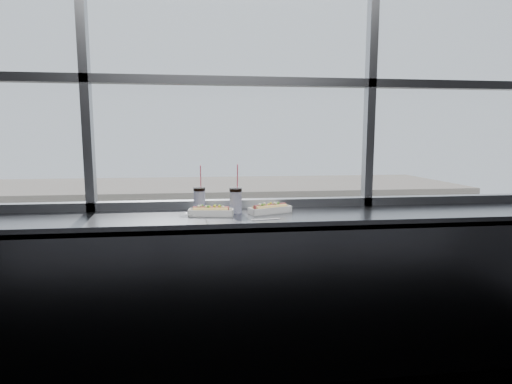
{
  "coord_description": "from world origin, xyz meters",
  "views": [
    {
      "loc": [
        -0.2,
        -1.37,
        1.6
      ],
      "look_at": [
        0.12,
        1.23,
        1.25
      ],
      "focal_mm": 28.0,
      "sensor_mm": 36.0,
      "label": 1
    }
  ],
  "objects": [
    {
      "name": "hotdog_tray_left",
      "position": [
        -0.18,
        1.22,
        1.13
      ],
      "size": [
        0.3,
        0.13,
        0.07
      ],
      "rotation": [
        0.0,
        0.0,
        -0.13
      ],
      "color": "white",
      "rests_on": "counter"
    },
    {
      "name": "car_near_c",
      "position": [
        -1.65,
        17.5,
        -9.78
      ],
      "size": [
        2.93,
        6.95,
        2.31
      ],
      "primitive_type": "imported",
      "rotation": [
        0.0,
        0.0,
        1.58
      ],
      "color": "maroon",
      "rests_on": "street_asphalt"
    },
    {
      "name": "car_near_d",
      "position": [
        8.45,
        17.5,
        -9.86
      ],
      "size": [
        3.35,
        6.71,
        2.15
      ],
      "primitive_type": "imported",
      "rotation": [
        0.0,
        0.0,
        1.67
      ],
      "color": "white",
      "rests_on": "street_asphalt"
    },
    {
      "name": "loose_straw",
      "position": [
        0.16,
        1.03,
        1.1
      ],
      "size": [
        0.19,
        0.04,
        0.01
      ],
      "primitive_type": "cylinder",
      "rotation": [
        0.0,
        1.57,
        0.16
      ],
      "color": "white",
      "rests_on": "counter"
    },
    {
      "name": "tree_right",
      "position": [
        11.32,
        29.5,
        -7.32
      ],
      "size": [
        3.47,
        3.47,
        5.42
      ],
      "color": "#47382B",
      "rests_on": "far_sidewalk"
    },
    {
      "name": "far_building",
      "position": [
        0.0,
        39.5,
        -7.0
      ],
      "size": [
        50.0,
        14.0,
        8.0
      ],
      "primitive_type": "cube",
      "color": "gray",
      "rests_on": "plaza_ground"
    },
    {
      "name": "tree_center",
      "position": [
        0.36,
        29.5,
        -7.1
      ],
      "size": [
        3.68,
        3.68,
        5.74
      ],
      "color": "#47382B",
      "rests_on": "far_sidewalk"
    },
    {
      "name": "hotdog_tray_right",
      "position": [
        0.22,
        1.26,
        1.13
      ],
      "size": [
        0.31,
        0.19,
        0.07
      ],
      "rotation": [
        0.0,
        0.0,
        0.35
      ],
      "color": "white",
      "rests_on": "counter"
    },
    {
      "name": "window_mullions",
      "position": [
        0.0,
        1.5,
        2.3
      ],
      "size": [
        6.0,
        0.08,
        2.4
      ],
      "primitive_type": null,
      "color": "gray",
      "rests_on": "ground"
    },
    {
      "name": "counter",
      "position": [
        0.0,
        1.23,
        1.07
      ],
      "size": [
        6.0,
        0.55,
        0.06
      ],
      "primitive_type": "cube",
      "color": "slate",
      "rests_on": "ground"
    },
    {
      "name": "soda_cup_left",
      "position": [
        -0.25,
        1.4,
        1.19
      ],
      "size": [
        0.09,
        0.09,
        0.32
      ],
      "color": "white",
      "rests_on": "counter"
    },
    {
      "name": "far_sidewalk",
      "position": [
        0.0,
        29.5,
        -10.98
      ],
      "size": [
        80.0,
        6.0,
        0.04
      ],
      "primitive_type": "cube",
      "color": "#ABA491",
      "rests_on": "plaza_ground"
    },
    {
      "name": "car_near_b",
      "position": [
        -5.82,
        17.5,
        -9.89
      ],
      "size": [
        3.02,
        6.44,
        2.09
      ],
      "primitive_type": "imported",
      "rotation": [
        0.0,
        0.0,
        1.51
      ],
      "color": "black",
      "rests_on": "street_asphalt"
    },
    {
      "name": "street_asphalt",
      "position": [
        0.0,
        21.5,
        -10.97
      ],
      "size": [
        80.0,
        10.0,
        0.06
      ],
      "primitive_type": "cube",
      "color": "black",
      "rests_on": "plaza_ground"
    },
    {
      "name": "car_far_c",
      "position": [
        11.16,
        25.5,
        -9.87
      ],
      "size": [
        3.22,
        6.61,
        2.14
      ],
      "primitive_type": "imported",
      "rotation": [
        0.0,
        0.0,
        1.48
      ],
      "color": "silver",
      "rests_on": "street_asphalt"
    },
    {
      "name": "wall_back_lower",
      "position": [
        0.0,
        1.5,
        0.55
      ],
      "size": [
        6.0,
        0.0,
        6.0
      ],
      "primitive_type": "plane",
      "rotation": [
        1.57,
        0.0,
        0.0
      ],
      "color": "black",
      "rests_on": "ground"
    },
    {
      "name": "car_near_e",
      "position": [
        12.13,
        17.5,
        -9.78
      ],
      "size": [
        2.95,
        6.97,
        2.32
      ],
      "primitive_type": "imported",
      "rotation": [
        0.0,
        0.0,
        1.58
      ],
      "color": "navy",
      "rests_on": "street_asphalt"
    },
    {
      "name": "car_far_a",
      "position": [
        -10.76,
        25.5,
        -9.78
      ],
      "size": [
        3.29,
        7.09,
        2.31
      ],
      "primitive_type": "imported",
      "rotation": [
        0.0,
        0.0,
        1.51
      ],
      "color": "#323232",
      "rests_on": "street_asphalt"
    },
    {
      "name": "soda_cup_right",
      "position": [
        -0.01,
        1.3,
        1.2
      ],
      "size": [
        0.09,
        0.09,
        0.33
      ],
      "color": "white",
      "rests_on": "counter"
    },
    {
      "name": "pedestrian_a",
      "position": [
        -7.43,
        29.04,
        -9.81
      ],
      "size": [
        1.03,
        0.77,
        2.31
      ],
      "primitive_type": "imported",
      "color": "#66605B",
      "rests_on": "far_sidewalk"
    },
    {
      "name": "wrapper",
      "position": [
        -0.33,
        1.22,
        1.11
      ],
      "size": [
        0.11,
        0.08,
        0.03
      ],
      "primitive_type": "ellipsoid",
      "color": "silver",
      "rests_on": "counter"
    },
    {
      "name": "car_far_b",
      "position": [
        3.4,
        25.5,
        -9.92
      ],
      "size": [
        2.61,
        6.14,
        2.04
      ],
      "primitive_type": "imported",
      "rotation": [
        0.0,
        0.0,
        1.58
      ],
      "color": "#951600",
      "rests_on": "street_asphalt"
    },
    {
      "name": "plaza_ground",
      "position": [
        0.0,
        45.0,
        -11.0
      ],
      "size": [
        120.0,
        120.0,
        0.0
      ],
      "primitive_type": "plane",
      "color": "#ABA491",
      "rests_on": "ground"
    },
    {
      "name": "pedestrian_d",
      "position": [
        11.0,
        28.63,
        -10.04
      ],
      "size": [
        0.82,
        0.61,
        1.84
      ],
      "primitive_type": "imported",
      "rotation": [
        0.0,
        0.0,
        3.14
      ],
      "color": "#66605B",
      "rests_on": "far_sidewalk"
    },
    {
      "name": "counter_fascia",
      "position": [
        0.0,
        0.97,
        0.55
      ],
      "size": [
        6.0,
        0.04,
        1.04
      ],
      "primitive_type": "cube",
      "color": "slate",
      "rests_on": "ground"
    },
    {
      "name": "tree_left",
      "position": [
        -8.43,
        29.5,
        -7.3
      ],
      "size": [
        3.49,
        3.49,
        5.45
      ],
      "color": "#47382B",
      "rests_on": "far_sidewalk"
    },
    {
      "name": "window_glass",
      "position": [
        0.0,
        1.52,
        2.3
      ],
      "size": [
        6.0,
        0.0,
        6.0
      ],
      "primitive_type": "plane",
      "rotation": [
        1.57,
        0.0,
        0.0
      ],
      "color": "silver",
      "rests_on": "ground"
    }
  ]
}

